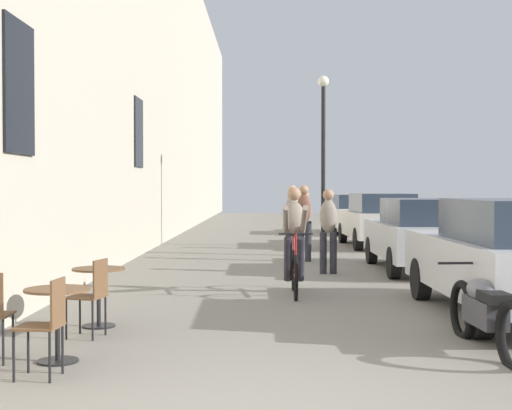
{
  "coord_description": "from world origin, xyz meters",
  "views": [
    {
      "loc": [
        -0.06,
        -5.3,
        1.7
      ],
      "look_at": [
        -0.33,
        16.06,
        1.2
      ],
      "focal_mm": 51.44,
      "sensor_mm": 36.0,
      "label": 1
    }
  ],
  "objects_px": {
    "cyclist_on_bicycle": "(294,243)",
    "parked_car_third": "(379,219)",
    "cafe_chair_mid_toward_street": "(92,292)",
    "parked_car_nearest": "(512,256)",
    "cafe_table_near": "(57,309)",
    "parked_car_fourth": "(353,213)",
    "cafe_chair_near_toward_wall": "(47,320)",
    "street_lamp": "(323,139)",
    "cafe_table_mid": "(99,284)",
    "parked_car_second": "(421,234)",
    "pedestrian_far": "(292,216)",
    "pedestrian_furthest": "(305,217)",
    "pedestrian_near": "(328,226)",
    "parked_motorcycle": "(485,312)",
    "pedestrian_mid": "(304,218)"
  },
  "relations": [
    {
      "from": "pedestrian_near",
      "to": "parked_car_second",
      "type": "bearing_deg",
      "value": 13.63
    },
    {
      "from": "cafe_chair_mid_toward_street",
      "to": "pedestrian_furthest",
      "type": "bearing_deg",
      "value": 75.54
    },
    {
      "from": "cafe_table_mid",
      "to": "parked_car_second",
      "type": "height_order",
      "value": "parked_car_second"
    },
    {
      "from": "cafe_chair_mid_toward_street",
      "to": "cafe_table_mid",
      "type": "bearing_deg",
      "value": 96.52
    },
    {
      "from": "cafe_table_near",
      "to": "parked_car_third",
      "type": "bearing_deg",
      "value": 69.35
    },
    {
      "from": "pedestrian_furthest",
      "to": "parked_car_nearest",
      "type": "distance_m",
      "value": 10.75
    },
    {
      "from": "cyclist_on_bicycle",
      "to": "parked_car_third",
      "type": "height_order",
      "value": "cyclist_on_bicycle"
    },
    {
      "from": "cafe_table_near",
      "to": "parked_car_third",
      "type": "height_order",
      "value": "parked_car_third"
    },
    {
      "from": "cafe_table_near",
      "to": "pedestrian_mid",
      "type": "height_order",
      "value": "pedestrian_mid"
    },
    {
      "from": "cafe_table_mid",
      "to": "parked_car_second",
      "type": "bearing_deg",
      "value": 49.15
    },
    {
      "from": "pedestrian_mid",
      "to": "parked_car_second",
      "type": "height_order",
      "value": "pedestrian_mid"
    },
    {
      "from": "cyclist_on_bicycle",
      "to": "parked_motorcycle",
      "type": "distance_m",
      "value": 4.5
    },
    {
      "from": "cafe_chair_mid_toward_street",
      "to": "parked_car_nearest",
      "type": "relative_size",
      "value": 0.2
    },
    {
      "from": "cafe_chair_near_toward_wall",
      "to": "pedestrian_furthest",
      "type": "relative_size",
      "value": 0.55
    },
    {
      "from": "cafe_chair_mid_toward_street",
      "to": "parked_car_second",
      "type": "bearing_deg",
      "value": 52.42
    },
    {
      "from": "parked_car_nearest",
      "to": "parked_car_second",
      "type": "bearing_deg",
      "value": 90.43
    },
    {
      "from": "cafe_chair_near_toward_wall",
      "to": "parked_car_fourth",
      "type": "distance_m",
      "value": 21.45
    },
    {
      "from": "pedestrian_far",
      "to": "pedestrian_furthest",
      "type": "distance_m",
      "value": 1.79
    },
    {
      "from": "pedestrian_mid",
      "to": "parked_car_nearest",
      "type": "height_order",
      "value": "pedestrian_mid"
    },
    {
      "from": "cafe_table_near",
      "to": "pedestrian_far",
      "type": "xyz_separation_m",
      "value": [
        2.7,
        11.29,
        0.47
      ]
    },
    {
      "from": "cyclist_on_bicycle",
      "to": "pedestrian_mid",
      "type": "distance_m",
      "value": 5.19
    },
    {
      "from": "cafe_chair_near_toward_wall",
      "to": "pedestrian_far",
      "type": "xyz_separation_m",
      "value": [
        2.63,
        11.89,
        0.48
      ]
    },
    {
      "from": "cafe_chair_near_toward_wall",
      "to": "parked_car_third",
      "type": "bearing_deg",
      "value": 70.39
    },
    {
      "from": "cafe_table_near",
      "to": "street_lamp",
      "type": "distance_m",
      "value": 14.64
    },
    {
      "from": "cafe_chair_near_toward_wall",
      "to": "parked_motorcycle",
      "type": "height_order",
      "value": "cafe_chair_near_toward_wall"
    },
    {
      "from": "pedestrian_mid",
      "to": "parked_car_third",
      "type": "xyz_separation_m",
      "value": [
        2.38,
        4.23,
        -0.2
      ]
    },
    {
      "from": "pedestrian_far",
      "to": "street_lamp",
      "type": "bearing_deg",
      "value": 69.63
    },
    {
      "from": "cafe_table_near",
      "to": "parked_car_fourth",
      "type": "distance_m",
      "value": 20.88
    },
    {
      "from": "pedestrian_far",
      "to": "cyclist_on_bicycle",
      "type": "bearing_deg",
      "value": -91.83
    },
    {
      "from": "parked_car_fourth",
      "to": "parked_motorcycle",
      "type": "height_order",
      "value": "parked_car_fourth"
    },
    {
      "from": "cafe_table_near",
      "to": "cyclist_on_bicycle",
      "type": "height_order",
      "value": "cyclist_on_bicycle"
    },
    {
      "from": "cafe_table_near",
      "to": "parked_car_nearest",
      "type": "bearing_deg",
      "value": 25.47
    },
    {
      "from": "street_lamp",
      "to": "cafe_chair_near_toward_wall",
      "type": "bearing_deg",
      "value": -103.93
    },
    {
      "from": "cafe_table_near",
      "to": "parked_car_second",
      "type": "distance_m",
      "value": 9.41
    },
    {
      "from": "cafe_chair_near_toward_wall",
      "to": "parked_car_third",
      "type": "xyz_separation_m",
      "value": [
        5.22,
        14.64,
        0.28
      ]
    },
    {
      "from": "cafe_chair_near_toward_wall",
      "to": "cafe_chair_mid_toward_street",
      "type": "relative_size",
      "value": 1.0
    },
    {
      "from": "pedestrian_far",
      "to": "parked_car_third",
      "type": "relative_size",
      "value": 0.4
    },
    {
      "from": "pedestrian_near",
      "to": "pedestrian_far",
      "type": "height_order",
      "value": "pedestrian_far"
    },
    {
      "from": "cafe_table_mid",
      "to": "parked_car_second",
      "type": "relative_size",
      "value": 0.17
    },
    {
      "from": "street_lamp",
      "to": "parked_motorcycle",
      "type": "relative_size",
      "value": 2.28
    },
    {
      "from": "parked_car_third",
      "to": "parked_car_fourth",
      "type": "bearing_deg",
      "value": 89.88
    },
    {
      "from": "pedestrian_mid",
      "to": "parked_car_nearest",
      "type": "bearing_deg",
      "value": -72.34
    },
    {
      "from": "cafe_table_near",
      "to": "pedestrian_near",
      "type": "bearing_deg",
      "value": 66.1
    },
    {
      "from": "cafe_chair_mid_toward_street",
      "to": "parked_car_second",
      "type": "relative_size",
      "value": 0.21
    },
    {
      "from": "pedestrian_furthest",
      "to": "cafe_table_near",
      "type": "bearing_deg",
      "value": -103.48
    },
    {
      "from": "cafe_chair_near_toward_wall",
      "to": "parked_car_nearest",
      "type": "bearing_deg",
      "value": 30.96
    },
    {
      "from": "street_lamp",
      "to": "parked_car_third",
      "type": "distance_m",
      "value": 2.82
    },
    {
      "from": "cafe_chair_mid_toward_street",
      "to": "pedestrian_mid",
      "type": "height_order",
      "value": "pedestrian_mid"
    },
    {
      "from": "cafe_chair_mid_toward_street",
      "to": "cyclist_on_bicycle",
      "type": "distance_m",
      "value": 4.25
    },
    {
      "from": "cafe_chair_near_toward_wall",
      "to": "pedestrian_near",
      "type": "xyz_separation_m",
      "value": [
        3.19,
        7.97,
        0.43
      ]
    }
  ]
}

